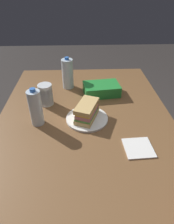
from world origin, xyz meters
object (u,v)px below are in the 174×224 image
object	(u,v)px
paper_plate	(87,118)
sandwich	(87,111)
water_bottle_spare	(68,74)
plastic_cup_stack	(46,95)
dining_table	(86,141)
chip_bag	(101,89)
water_bottle_tall	(36,108)

from	to	relation	value
paper_plate	sandwich	xyz separation A→B (m)	(0.00, 0.00, 0.05)
sandwich	water_bottle_spare	xyz separation A→B (m)	(0.38, 0.12, 0.05)
paper_plate	plastic_cup_stack	world-z (taller)	plastic_cup_stack
dining_table	water_bottle_spare	distance (m)	0.51
plastic_cup_stack	water_bottle_spare	distance (m)	0.25
sandwich	water_bottle_spare	world-z (taller)	water_bottle_spare
paper_plate	chip_bag	world-z (taller)	chip_bag
dining_table	paper_plate	bearing A→B (deg)	-6.83
paper_plate	plastic_cup_stack	distance (m)	0.30
dining_table	water_bottle_spare	xyz separation A→B (m)	(0.46, 0.11, 0.20)
paper_plate	plastic_cup_stack	bearing A→B (deg)	55.12
sandwich	water_bottle_spare	bearing A→B (deg)	17.12
paper_plate	chip_bag	xyz separation A→B (m)	(0.28, -0.11, 0.03)
chip_bag	water_bottle_tall	size ratio (longest dim) A/B	1.09
paper_plate	chip_bag	bearing A→B (deg)	-21.02
chip_bag	plastic_cup_stack	xyz separation A→B (m)	(-0.11, 0.35, 0.03)
plastic_cup_stack	dining_table	bearing A→B (deg)	-136.28
water_bottle_tall	chip_bag	bearing A→B (deg)	-51.13
chip_bag	plastic_cup_stack	distance (m)	0.37
dining_table	sandwich	world-z (taller)	sandwich
paper_plate	water_bottle_spare	bearing A→B (deg)	16.99
plastic_cup_stack	water_bottle_spare	bearing A→B (deg)	-30.54
chip_bag	paper_plate	bearing A→B (deg)	-117.83
dining_table	water_bottle_tall	world-z (taller)	water_bottle_tall
sandwich	water_bottle_tall	size ratio (longest dim) A/B	0.97
paper_plate	sandwich	bearing A→B (deg)	4.82
dining_table	paper_plate	distance (m)	0.13
paper_plate	water_bottle_tall	world-z (taller)	water_bottle_tall
sandwich	plastic_cup_stack	distance (m)	0.29
dining_table	water_bottle_tall	xyz separation A→B (m)	(0.05, 0.26, 0.19)
water_bottle_spare	plastic_cup_stack	bearing A→B (deg)	149.46
water_bottle_tall	plastic_cup_stack	world-z (taller)	water_bottle_tall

